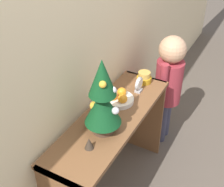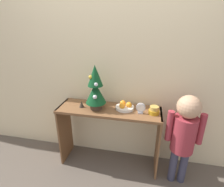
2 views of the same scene
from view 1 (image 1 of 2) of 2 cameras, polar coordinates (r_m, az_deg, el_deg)
back_wall at (r=1.95m, az=-6.16°, el=8.56°), size 7.00×0.05×2.50m
console_table at (r=2.22m, az=-0.06°, el=-7.94°), size 1.19×0.38×0.78m
mini_tree at (r=1.84m, az=-1.73°, el=-0.93°), size 0.23×0.23×0.51m
fruit_bowl at (r=2.22m, az=1.32°, el=-0.84°), size 0.21×0.21×0.09m
singing_bowl at (r=2.45m, az=5.89°, el=2.92°), size 0.12×0.12×0.09m
desk_clock at (r=2.32m, az=4.95°, el=1.58°), size 0.10×0.04×0.12m
figurine at (r=1.86m, az=-4.21°, el=-9.07°), size 0.06×0.06×0.08m
child_figure at (r=2.75m, az=10.40°, el=2.73°), size 0.37×0.24×1.07m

